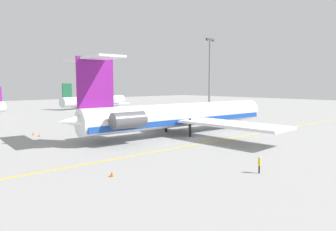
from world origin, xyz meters
TOP-DOWN VIEW (x-y plane):
  - ground at (0.00, 0.00)m, footprint 295.44×295.44m
  - main_jetliner at (0.50, 5.59)m, footprint 44.49×39.40m
  - airliner_mid_left at (22.17, 71.88)m, footprint 30.92×30.79m
  - ground_crew_near_nose at (-10.53, -17.41)m, footprint 0.30×0.37m
  - ground_crew_near_tail at (26.42, 22.18)m, footprint 0.28×0.43m
  - safety_cone_nose at (-18.76, 19.96)m, footprint 0.40×0.40m
  - safety_cone_wingtip at (-18.88, 22.44)m, footprint 0.40×0.40m
  - safety_cone_tail at (-22.16, -8.26)m, footprint 0.40×0.40m
  - taxiway_centreline at (1.74, -3.20)m, footprint 89.06×4.07m
  - light_mast at (45.79, 35.82)m, footprint 4.00×0.70m

SIDE VIEW (x-z plane):
  - ground at x=0.00m, z-range 0.00..0.00m
  - taxiway_centreline at x=1.74m, z-range 0.00..0.01m
  - safety_cone_nose at x=-18.76m, z-range 0.00..0.55m
  - safety_cone_wingtip at x=-18.88m, z-range 0.00..0.55m
  - safety_cone_tail at x=-22.16m, z-range 0.00..0.55m
  - ground_crew_near_nose at x=-10.53m, z-range 0.23..1.97m
  - ground_crew_near_tail at x=26.42m, z-range 0.24..2.00m
  - airliner_mid_left at x=22.17m, z-range -1.91..7.37m
  - main_jetliner at x=0.50m, z-range -2.94..10.01m
  - light_mast at x=45.79m, z-range 1.21..25.87m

